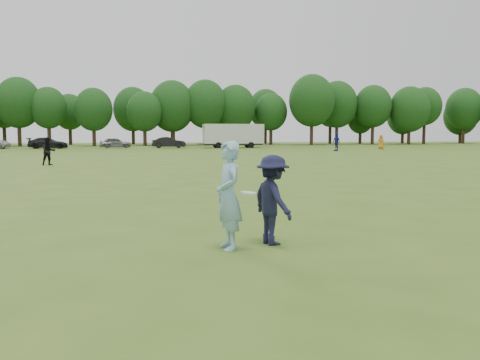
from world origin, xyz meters
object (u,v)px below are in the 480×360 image
(player_far_b, at_px, (336,142))
(car_d, at_px, (48,143))
(cargo_trailer, at_px, (233,135))
(defender, at_px, (273,200))
(thrower, at_px, (229,195))
(field_cone, at_px, (384,149))
(player_far_a, at_px, (48,151))
(car_e, at_px, (115,143))
(player_far_c, at_px, (381,142))
(car_f, at_px, (169,143))

(player_far_b, height_order, car_d, player_far_b)
(car_d, bearing_deg, cargo_trailer, -94.61)
(defender, distance_m, car_d, 61.64)
(thrower, relative_size, field_cone, 6.27)
(player_far_a, height_order, car_e, player_far_a)
(player_far_a, height_order, field_cone, player_far_a)
(field_cone, bearing_deg, player_far_b, -174.66)
(player_far_c, xyz_separation_m, car_f, (-25.91, 8.96, -0.16))
(player_far_a, relative_size, cargo_trailer, 0.19)
(car_d, distance_m, car_e, 8.44)
(player_far_b, xyz_separation_m, car_f, (-17.64, 14.69, -0.28))
(player_far_b, distance_m, player_far_c, 10.06)
(thrower, relative_size, defender, 1.16)
(car_e, bearing_deg, defender, -179.17)
(player_far_c, relative_size, car_e, 0.44)
(player_far_a, bearing_deg, thrower, -99.12)
(cargo_trailer, bearing_deg, car_f, 174.82)
(player_far_a, distance_m, player_far_b, 33.79)
(player_far_c, distance_m, car_f, 27.41)
(cargo_trailer, bearing_deg, thrower, -100.60)
(thrower, distance_m, defender, 0.89)
(thrower, bearing_deg, defender, 96.79)
(player_far_a, distance_m, player_far_c, 43.84)
(player_far_b, height_order, cargo_trailer, cargo_trailer)
(player_far_a, bearing_deg, player_far_b, 11.59)
(player_far_a, distance_m, field_cone, 39.10)
(field_cone, distance_m, cargo_trailer, 20.26)
(defender, bearing_deg, field_cone, -46.03)
(car_f, relative_size, cargo_trailer, 0.49)
(car_e, xyz_separation_m, field_cone, (30.66, -15.39, -0.55))
(player_far_b, distance_m, car_f, 22.96)
(player_far_b, bearing_deg, car_d, -127.91)
(defender, bearing_deg, player_far_a, 1.01)
(car_e, bearing_deg, thrower, -179.98)
(car_d, bearing_deg, car_f, -93.76)
(player_far_c, height_order, car_d, player_far_c)
(car_d, xyz_separation_m, cargo_trailer, (23.94, -1.52, 1.07))
(player_far_b, height_order, car_e, player_far_b)
(field_cone, bearing_deg, player_far_c, 66.59)
(defender, xyz_separation_m, player_far_c, (27.54, 50.37, 0.08))
(thrower, height_order, player_far_c, thrower)
(player_far_c, bearing_deg, car_f, -13.47)
(car_f, bearing_deg, player_far_b, -124.18)
(thrower, bearing_deg, car_e, 175.90)
(thrower, xyz_separation_m, player_far_a, (-7.02, 24.75, -0.07))
(thrower, distance_m, field_cone, 52.43)
(player_far_b, bearing_deg, defender, -36.22)
(player_far_a, xyz_separation_m, field_cone, (33.17, 20.68, -0.72))
(field_cone, xyz_separation_m, cargo_trailer, (-15.14, 13.35, 1.63))
(thrower, height_order, defender, thrower)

